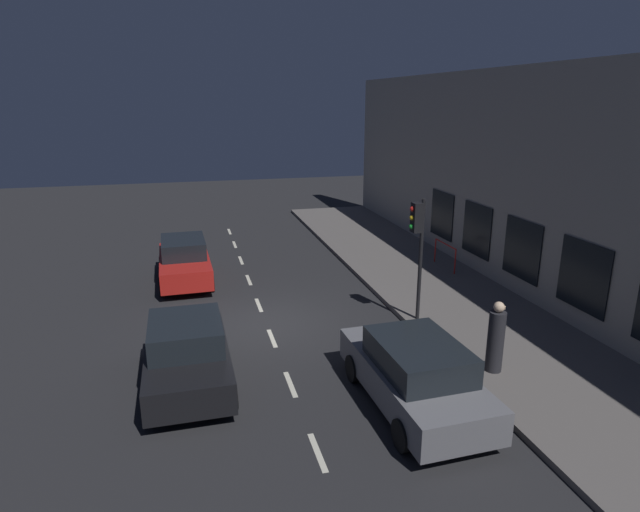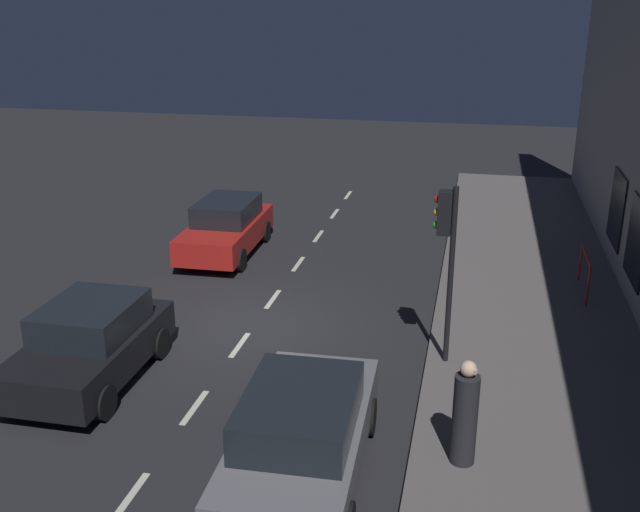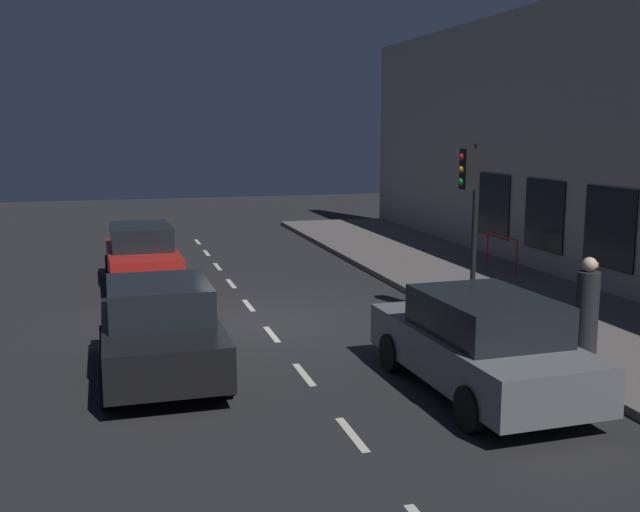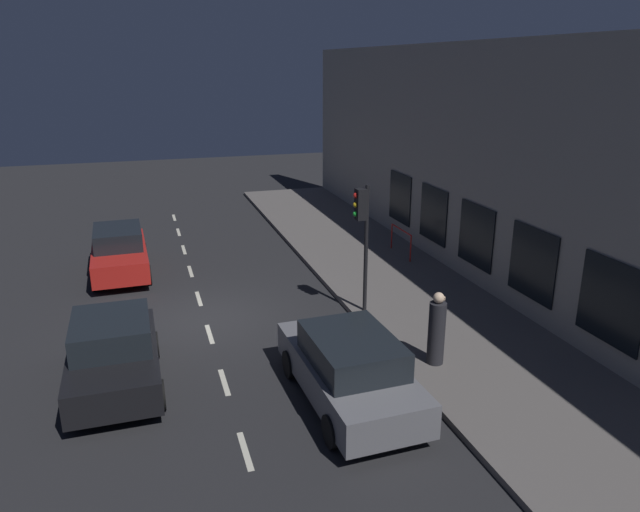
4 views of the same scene
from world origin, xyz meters
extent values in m
plane|color=#232326|center=(0.00, 0.00, 0.00)|extent=(60.00, 60.00, 0.00)
cube|color=#5B5654|center=(6.25, 0.00, 0.07)|extent=(4.50, 32.00, 0.15)
cube|color=black|center=(8.47, 2.83, 1.72)|extent=(0.04, 1.90, 1.95)
cube|color=black|center=(8.47, 5.66, 1.72)|extent=(0.04, 1.90, 1.95)
cube|color=beige|center=(0.00, -6.20, 0.00)|extent=(0.12, 1.20, 0.01)
cube|color=beige|center=(0.00, -3.60, 0.00)|extent=(0.12, 1.20, 0.01)
cube|color=beige|center=(0.00, -1.00, 0.00)|extent=(0.12, 1.20, 0.01)
cube|color=beige|center=(0.00, 1.60, 0.00)|extent=(0.12, 1.20, 0.01)
cube|color=beige|center=(0.00, 4.20, 0.00)|extent=(0.12, 1.20, 0.01)
cube|color=beige|center=(0.00, 6.80, 0.00)|extent=(0.12, 1.20, 0.01)
cube|color=beige|center=(0.00, 9.40, 0.00)|extent=(0.12, 1.20, 0.01)
cube|color=beige|center=(0.00, 12.00, 0.00)|extent=(0.12, 1.20, 0.01)
cylinder|color=black|center=(4.38, -1.04, 1.96)|extent=(0.11, 0.11, 3.61)
cube|color=black|center=(4.19, -1.04, 3.24)|extent=(0.26, 0.32, 0.84)
sphere|color=red|center=(4.05, -1.04, 3.49)|extent=(0.15, 0.15, 0.15)
sphere|color=gold|center=(4.05, -1.04, 3.24)|extent=(0.15, 0.15, 0.15)
sphere|color=green|center=(4.05, -1.04, 2.99)|extent=(0.15, 0.15, 0.15)
cube|color=black|center=(-2.30, -3.09, 0.63)|extent=(1.88, 3.87, 0.70)
cube|color=black|center=(-2.30, -2.94, 1.28)|extent=(1.65, 2.02, 0.60)
cylinder|color=black|center=(-1.42, -4.28, 0.32)|extent=(0.22, 0.64, 0.64)
cylinder|color=black|center=(-3.16, -4.29, 0.32)|extent=(0.22, 0.64, 0.64)
cylinder|color=black|center=(-1.44, -1.89, 0.32)|extent=(0.22, 0.64, 0.64)
cylinder|color=black|center=(-3.18, -1.90, 0.32)|extent=(0.22, 0.64, 0.64)
cube|color=slate|center=(2.41, -5.13, 0.63)|extent=(2.01, 4.48, 0.70)
cube|color=black|center=(2.41, -5.30, 1.28)|extent=(1.71, 2.35, 0.60)
cylinder|color=black|center=(1.49, -3.79, 0.32)|extent=(0.24, 0.65, 0.64)
cylinder|color=black|center=(3.23, -3.73, 0.32)|extent=(0.24, 0.65, 0.64)
cylinder|color=black|center=(1.59, -6.52, 0.32)|extent=(0.24, 0.65, 0.64)
cube|color=red|center=(-2.26, 4.62, 0.63)|extent=(1.84, 4.28, 0.70)
cube|color=black|center=(-2.27, 4.79, 1.28)|extent=(1.58, 2.24, 0.60)
cylinder|color=black|center=(-1.42, 3.32, 0.32)|extent=(0.24, 0.65, 0.64)
cylinder|color=black|center=(-3.03, 3.28, 0.32)|extent=(0.24, 0.65, 0.64)
cylinder|color=black|center=(-1.49, 5.95, 0.32)|extent=(0.24, 0.65, 0.64)
cylinder|color=black|center=(-3.10, 5.91, 0.32)|extent=(0.24, 0.65, 0.64)
cylinder|color=#232328|center=(4.82, -4.41, 0.90)|extent=(0.55, 0.55, 1.51)
sphere|color=beige|center=(4.82, -4.41, 1.78)|extent=(0.25, 0.25, 0.25)
cube|color=beige|center=(4.92, -4.49, 1.78)|extent=(0.08, 0.08, 0.07)
cylinder|color=red|center=(7.50, 2.53, 0.62)|extent=(0.05, 0.05, 0.95)
cylinder|color=red|center=(7.50, 4.18, 0.62)|extent=(0.05, 0.05, 0.95)
cylinder|color=red|center=(7.50, 3.36, 1.10)|extent=(0.05, 1.64, 0.05)
camera|label=1|loc=(-2.12, -14.60, 6.43)|focal=29.97mm
camera|label=2|loc=(4.73, -14.41, 7.04)|focal=40.78mm
camera|label=3|loc=(-2.99, -15.32, 4.06)|focal=42.27mm
camera|label=4|loc=(-1.43, -15.49, 6.84)|focal=33.27mm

